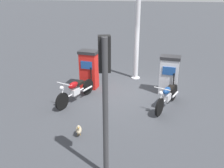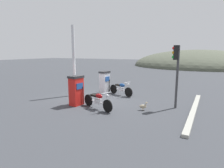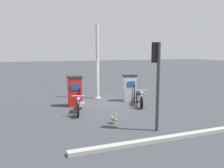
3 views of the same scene
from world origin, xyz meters
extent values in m
plane|color=#383A3F|center=(0.00, 0.00, 0.00)|extent=(120.00, 120.00, 0.00)
cube|color=red|center=(-0.34, -1.63, 0.75)|extent=(0.57, 0.74, 1.50)
cube|color=#1E478C|center=(-0.08, -1.66, 1.08)|extent=(0.08, 0.48, 0.32)
cube|color=#262628|center=(-0.34, -1.63, 1.56)|extent=(0.62, 0.82, 0.12)
cylinder|color=black|center=(-0.02, -1.46, 0.52)|extent=(0.05, 0.05, 0.97)
cube|color=silver|center=(-0.34, 1.63, 0.72)|extent=(0.53, 0.74, 1.44)
cube|color=#1E478C|center=(-0.10, 1.61, 1.04)|extent=(0.08, 0.49, 0.32)
cube|color=#262628|center=(-0.34, 1.63, 1.50)|extent=(0.58, 0.81, 0.12)
cylinder|color=black|center=(-0.04, 1.81, 0.50)|extent=(0.05, 0.05, 0.93)
cylinder|color=black|center=(1.77, -2.03, 0.32)|extent=(0.61, 0.28, 0.63)
cylinder|color=black|center=(0.34, -1.50, 0.32)|extent=(0.61, 0.28, 0.63)
cube|color=silver|center=(1.10, -1.78, 0.42)|extent=(0.41, 0.31, 0.24)
cylinder|color=silver|center=(1.06, -1.76, 0.37)|extent=(1.09, 0.44, 0.05)
ellipsoid|color=maroon|center=(1.17, -1.80, 0.70)|extent=(0.53, 0.37, 0.24)
cube|color=black|center=(0.85, -1.69, 0.67)|extent=(0.48, 0.34, 0.10)
cylinder|color=silver|center=(1.73, -2.01, 0.62)|extent=(0.26, 0.13, 0.57)
cylinder|color=silver|center=(1.66, -1.98, 0.94)|extent=(0.23, 0.54, 0.04)
sphere|color=silver|center=(1.75, -2.02, 0.82)|extent=(0.18, 0.18, 0.14)
cylinder|color=silver|center=(0.57, -1.46, 0.34)|extent=(0.54, 0.26, 0.07)
cylinder|color=black|center=(1.57, 1.32, 0.31)|extent=(0.61, 0.29, 0.63)
cylinder|color=black|center=(0.26, 1.84, 0.31)|extent=(0.61, 0.29, 0.63)
cube|color=silver|center=(0.96, 1.56, 0.41)|extent=(0.41, 0.32, 0.24)
cylinder|color=silver|center=(0.91, 1.58, 0.36)|extent=(1.00, 0.43, 0.05)
ellipsoid|color=navy|center=(1.02, 1.54, 0.69)|extent=(0.53, 0.38, 0.24)
cube|color=black|center=(0.71, 1.66, 0.66)|extent=(0.48, 0.35, 0.10)
cylinder|color=silver|center=(1.53, 1.34, 0.61)|extent=(0.26, 0.13, 0.57)
cylinder|color=silver|center=(1.46, 1.37, 0.93)|extent=(0.24, 0.53, 0.04)
sphere|color=silver|center=(1.55, 1.33, 0.81)|extent=(0.18, 0.18, 0.14)
cylinder|color=silver|center=(0.49, 1.88, 0.33)|extent=(0.54, 0.27, 0.07)
ellipsoid|color=tan|center=(3.21, -0.96, 0.19)|extent=(0.38, 0.28, 0.19)
cylinder|color=tan|center=(3.33, -0.92, 0.25)|extent=(0.07, 0.07, 0.13)
sphere|color=tan|center=(3.35, -0.91, 0.39)|extent=(0.11, 0.11, 0.09)
cone|color=orange|center=(3.41, -0.89, 0.38)|extent=(0.07, 0.06, 0.04)
cone|color=tan|center=(3.07, -1.01, 0.22)|extent=(0.09, 0.09, 0.07)
cylinder|color=orange|center=(3.20, -0.92, 0.05)|extent=(0.02, 0.02, 0.10)
cylinder|color=orange|center=(3.22, -0.99, 0.05)|extent=(0.02, 0.02, 0.10)
cylinder|color=#38383A|center=(4.62, 0.16, 1.60)|extent=(0.15, 0.15, 3.21)
cube|color=black|center=(4.49, 0.12, 2.85)|extent=(0.26, 0.28, 0.72)
sphere|color=red|center=(4.39, 0.09, 3.07)|extent=(0.18, 0.18, 0.15)
sphere|color=orange|center=(4.39, 0.09, 2.85)|extent=(0.18, 0.18, 0.15)
sphere|color=green|center=(4.39, 0.09, 2.63)|extent=(0.18, 0.18, 0.15)
cylinder|color=silver|center=(-1.84, 0.19, 2.28)|extent=(0.20, 0.20, 4.57)
cylinder|color=silver|center=(-1.84, 0.19, 0.02)|extent=(0.40, 0.40, 0.04)
camera|label=1|loc=(8.97, 1.13, 4.09)|focal=39.19mm
camera|label=2|loc=(5.71, -9.65, 2.87)|focal=29.72mm
camera|label=3|loc=(11.36, -4.55, 2.88)|focal=36.58mm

